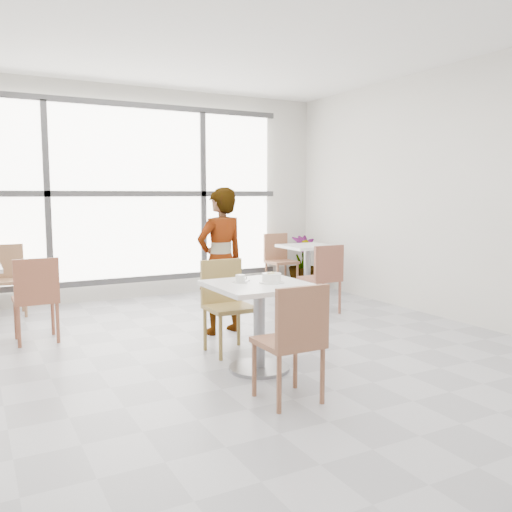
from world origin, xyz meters
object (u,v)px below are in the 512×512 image
person (221,261)px  bg_chair_right_far (279,257)px  main_table (259,310)px  coffee_cup (240,279)px  chair_near (294,336)px  bg_table_right (307,263)px  bg_chair_left_far (7,275)px  plant_right (303,262)px  bg_chair_right_near (324,274)px  chair_far (226,299)px  bg_chair_left_near (36,294)px  oatmeal_bowl (272,278)px

person → bg_chair_right_far: size_ratio=1.80×
main_table → coffee_cup: size_ratio=5.03×
chair_near → bg_table_right: bearing=-125.0°
bg_chair_left_far → plant_right: bg_chair_left_far is taller
main_table → plant_right: (2.56, 3.23, -0.11)m
bg_table_right → bg_chair_right_near: bearing=-114.0°
bg_chair_right_near → plant_right: bg_chair_right_near is taller
chair_far → bg_chair_right_far: same height
person → bg_chair_right_near: size_ratio=1.80×
bg_table_right → chair_near: bearing=-125.0°
chair_far → bg_chair_left_far: 3.20m
plant_right → bg_chair_left_near: bearing=-160.8°
coffee_cup → chair_near: bearing=-90.9°
person → main_table: bearing=69.4°
oatmeal_bowl → person: size_ratio=0.13×
chair_far → person: 0.72m
main_table → coffee_cup: (-0.13, 0.10, 0.26)m
person → coffee_cup: bearing=62.7°
main_table → chair_far: 0.65m
oatmeal_bowl → bg_chair_left_near: size_ratio=0.24×
main_table → chair_near: (-0.14, -0.77, -0.02)m
main_table → coffee_cup: bearing=141.2°
bg_chair_right_near → bg_chair_right_far: 1.89m
person → bg_chair_right_far: bearing=-143.9°
coffee_cup → bg_chair_right_far: (2.31, 3.25, -0.28)m
oatmeal_bowl → coffee_cup: size_ratio=1.32×
chair_far → person: size_ratio=0.56×
main_table → plant_right: 4.12m
oatmeal_bowl → bg_table_right: size_ratio=0.28×
bg_table_right → bg_chair_right_near: bg_chair_right_near is taller
chair_near → bg_chair_right_far: bearing=-119.5°
oatmeal_bowl → plant_right: size_ratio=0.25×
chair_far → oatmeal_bowl: bearing=-81.6°
bg_chair_right_near → plant_right: (0.81, 1.71, -0.09)m
chair_near → person: (0.37, 2.05, 0.28)m
oatmeal_bowl → coffee_cup: (-0.23, 0.14, -0.01)m
chair_far → bg_chair_left_near: same height
chair_near → bg_chair_right_far: size_ratio=1.00×
chair_far → coffee_cup: bearing=-102.6°
person → chair_near: bearing=69.3°
oatmeal_bowl → bg_chair_left_far: bearing=118.7°
bg_chair_right_far → person: bearing=-133.4°
bg_chair_left_far → bg_chair_right_far: (3.93, 0.01, 0.00)m
bg_table_right → plant_right: bearing=62.0°
chair_near → bg_chair_left_near: bearing=-60.8°
oatmeal_bowl → person: person is taller
chair_near → oatmeal_bowl: chair_near is taller
bg_chair_left_far → bg_chair_left_near: bearing=-83.5°
chair_far → bg_chair_left_near: size_ratio=1.00×
chair_near → coffee_cup: size_ratio=5.47×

